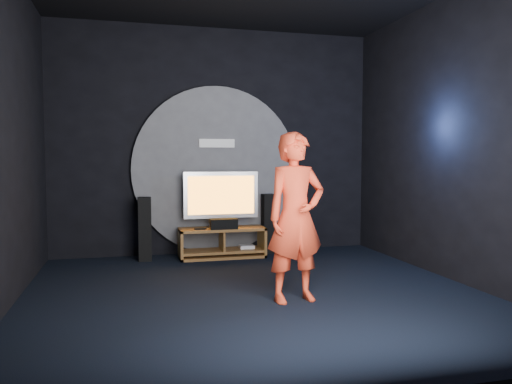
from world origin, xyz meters
TOP-DOWN VIEW (x-y plane):
  - floor at (0.00, 0.00)m, footprint 5.00×5.00m
  - back_wall at (0.00, 2.50)m, footprint 5.00×0.04m
  - front_wall at (0.00, -2.50)m, footprint 5.00×0.04m
  - left_wall at (-2.50, 0.00)m, footprint 0.04×5.00m
  - right_wall at (2.50, 0.00)m, footprint 0.04×5.00m
  - wall_disc_panel at (0.00, 2.44)m, footprint 2.60×0.11m
  - media_console at (0.02, 2.05)m, footprint 1.28×0.45m
  - tv at (0.01, 2.12)m, footprint 1.13×0.22m
  - center_speaker at (0.01, 1.90)m, footprint 0.40×0.15m
  - remote at (-0.33, 1.93)m, footprint 0.18×0.05m
  - tower_speaker_left at (-1.12, 2.11)m, footprint 0.19×0.21m
  - tower_speaker_right at (0.79, 2.26)m, footprint 0.19×0.21m
  - subwoofer at (1.23, 2.17)m, footprint 0.30×0.30m
  - player at (0.34, -0.37)m, footprint 0.70×0.51m

SIDE VIEW (x-z plane):
  - floor at x=0.00m, z-range 0.00..0.00m
  - subwoofer at x=1.23m, z-range 0.00..0.33m
  - media_console at x=0.02m, z-range -0.03..0.42m
  - remote at x=-0.33m, z-range 0.45..0.47m
  - tower_speaker_left at x=-1.12m, z-range 0.00..0.93m
  - tower_speaker_right at x=0.79m, z-range 0.00..0.93m
  - center_speaker at x=0.01m, z-range 0.45..0.60m
  - player at x=0.34m, z-range 0.00..1.77m
  - tv at x=0.01m, z-range 0.49..1.33m
  - wall_disc_panel at x=0.00m, z-range 0.00..2.60m
  - back_wall at x=0.00m, z-range 0.00..3.50m
  - front_wall at x=0.00m, z-range 0.00..3.50m
  - left_wall at x=-2.50m, z-range 0.00..3.50m
  - right_wall at x=2.50m, z-range 0.00..3.50m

